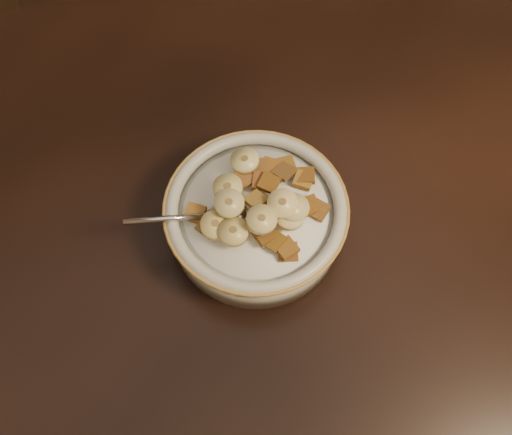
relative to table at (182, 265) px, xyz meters
name	(u,v)px	position (x,y,z in m)	size (l,w,h in m)	color
floor	(220,390)	(0.00, 0.00, -0.78)	(4.00, 4.50, 0.10)	#422816
table	(182,265)	(0.00, 0.00, 0.00)	(1.40, 0.90, 0.04)	black
cereal_bowl	(256,221)	(0.09, 0.00, 0.04)	(0.19, 0.19, 0.05)	silver
milk	(256,211)	(0.09, 0.00, 0.07)	(0.16, 0.16, 0.00)	white
spoon	(228,214)	(0.06, 0.00, 0.07)	(0.03, 0.05, 0.01)	#B4B7C4
cereal_square_0	(284,172)	(0.14, 0.02, 0.08)	(0.02, 0.02, 0.01)	brown
cereal_square_1	(245,178)	(0.09, 0.03, 0.08)	(0.02, 0.02, 0.01)	#9C5B2A
cereal_square_2	(265,235)	(0.09, -0.04, 0.08)	(0.02, 0.02, 0.01)	brown
cereal_square_3	(260,167)	(0.11, 0.04, 0.08)	(0.02, 0.02, 0.01)	brown
cereal_square_4	(271,167)	(0.13, 0.04, 0.07)	(0.02, 0.02, 0.01)	brown
cereal_square_5	(274,240)	(0.09, -0.05, 0.08)	(0.02, 0.02, 0.01)	brown
cereal_square_6	(286,166)	(0.14, 0.03, 0.07)	(0.02, 0.02, 0.01)	brown
cereal_square_7	(208,227)	(0.04, 0.00, 0.07)	(0.02, 0.02, 0.01)	olive
cereal_square_8	(256,200)	(0.09, 0.00, 0.09)	(0.02, 0.02, 0.01)	brown
cereal_square_9	(288,252)	(0.10, -0.06, 0.07)	(0.02, 0.02, 0.01)	brown
cereal_square_10	(318,210)	(0.15, -0.03, 0.07)	(0.02, 0.02, 0.01)	#95622B
cereal_square_11	(195,213)	(0.03, 0.02, 0.07)	(0.02, 0.02, 0.01)	brown
cereal_square_12	(309,206)	(0.14, -0.02, 0.07)	(0.02, 0.02, 0.01)	brown
cereal_square_13	(295,207)	(0.13, -0.02, 0.08)	(0.02, 0.02, 0.01)	brown
cereal_square_14	(286,248)	(0.10, -0.06, 0.07)	(0.02, 0.02, 0.01)	brown
cereal_square_15	(278,209)	(0.11, -0.02, 0.08)	(0.02, 0.02, 0.01)	#945825
cereal_square_16	(303,180)	(0.15, 0.01, 0.07)	(0.02, 0.02, 0.01)	#95621B
cereal_square_17	(262,181)	(0.11, 0.02, 0.08)	(0.02, 0.02, 0.01)	brown
cereal_square_18	(269,183)	(0.11, 0.01, 0.08)	(0.02, 0.02, 0.01)	brown
cereal_square_19	(306,176)	(0.16, 0.01, 0.07)	(0.02, 0.02, 0.01)	brown
cereal_square_20	(283,201)	(0.12, -0.01, 0.08)	(0.02, 0.02, 0.01)	brown
banana_slice_0	(233,232)	(0.06, -0.02, 0.09)	(0.03, 0.03, 0.01)	#D2BD7F
banana_slice_1	(229,204)	(0.06, 0.00, 0.09)	(0.03, 0.03, 0.01)	beige
banana_slice_2	(262,220)	(0.09, -0.03, 0.10)	(0.03, 0.03, 0.01)	tan
banana_slice_3	(289,216)	(0.12, -0.03, 0.09)	(0.03, 0.03, 0.01)	#FFE291
banana_slice_4	(245,161)	(0.10, 0.05, 0.09)	(0.03, 0.03, 0.01)	#F5E89F
banana_slice_5	(294,208)	(0.12, -0.03, 0.09)	(0.03, 0.03, 0.01)	beige
banana_slice_6	(216,225)	(0.04, -0.01, 0.08)	(0.03, 0.03, 0.01)	#DAC07A
banana_slice_7	(228,188)	(0.07, 0.02, 0.09)	(0.03, 0.03, 0.01)	#ECE190
banana_slice_8	(282,204)	(0.11, -0.02, 0.10)	(0.03, 0.03, 0.01)	#ECD07F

